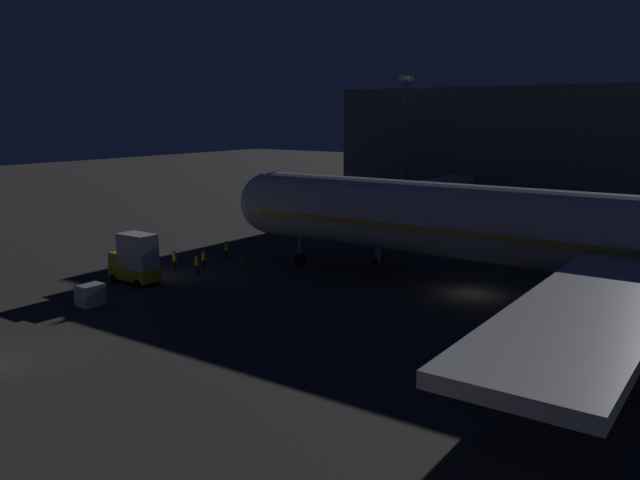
{
  "coord_description": "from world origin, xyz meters",
  "views": [
    {
      "loc": [
        48.45,
        18.81,
        14.39
      ],
      "look_at": [
        3.0,
        -13.06,
        3.5
      ],
      "focal_mm": 36.13,
      "sensor_mm": 36.0,
      "label": 1
    }
  ],
  "objects_px": {
    "airliner_at_gate": "(626,239)",
    "ground_crew_by_tug": "(197,264)",
    "baggage_container_near_belt": "(90,295)",
    "ground_crew_walking_aft": "(226,249)",
    "ground_crew_by_belt_loader": "(175,260)",
    "ground_crew_near_nose_gear": "(204,258)",
    "cargo_truck_aft": "(135,259)",
    "traffic_cone_nose_port": "(270,252)",
    "jet_bridge": "(414,196)",
    "traffic_cone_nose_starboard": "(242,260)",
    "apron_floodlight_mast": "(405,141)"
  },
  "relations": [
    {
      "from": "cargo_truck_aft",
      "to": "ground_crew_by_belt_loader",
      "type": "height_order",
      "value": "cargo_truck_aft"
    },
    {
      "from": "airliner_at_gate",
      "to": "ground_crew_by_tug",
      "type": "relative_size",
      "value": 42.32
    },
    {
      "from": "ground_crew_walking_aft",
      "to": "cargo_truck_aft",
      "type": "bearing_deg",
      "value": 0.03
    },
    {
      "from": "ground_crew_by_belt_loader",
      "to": "ground_crew_by_tug",
      "type": "height_order",
      "value": "ground_crew_by_belt_loader"
    },
    {
      "from": "apron_floodlight_mast",
      "to": "cargo_truck_aft",
      "type": "bearing_deg",
      "value": -7.84
    },
    {
      "from": "airliner_at_gate",
      "to": "ground_crew_by_tug",
      "type": "xyz_separation_m",
      "value": [
        8.15,
        -34.19,
        -4.86
      ]
    },
    {
      "from": "baggage_container_near_belt",
      "to": "ground_crew_walking_aft",
      "type": "xyz_separation_m",
      "value": [
        -17.62,
        -2.46,
        0.21
      ]
    },
    {
      "from": "airliner_at_gate",
      "to": "cargo_truck_aft",
      "type": "distance_m",
      "value": 38.79
    },
    {
      "from": "ground_crew_near_nose_gear",
      "to": "apron_floodlight_mast",
      "type": "bearing_deg",
      "value": 172.16
    },
    {
      "from": "ground_crew_walking_aft",
      "to": "traffic_cone_nose_starboard",
      "type": "distance_m",
      "value": 2.32
    },
    {
      "from": "ground_crew_near_nose_gear",
      "to": "ground_crew_by_belt_loader",
      "type": "bearing_deg",
      "value": -35.2
    },
    {
      "from": "baggage_container_near_belt",
      "to": "traffic_cone_nose_port",
      "type": "bearing_deg",
      "value": -179.28
    },
    {
      "from": "apron_floodlight_mast",
      "to": "ground_crew_by_tug",
      "type": "xyz_separation_m",
      "value": [
        33.65,
        -3.33,
        -10.1
      ]
    },
    {
      "from": "airliner_at_gate",
      "to": "ground_crew_walking_aft",
      "type": "xyz_separation_m",
      "value": [
        2.09,
        -36.23,
        -4.74
      ]
    },
    {
      "from": "traffic_cone_nose_port",
      "to": "traffic_cone_nose_starboard",
      "type": "bearing_deg",
      "value": 0.0
    },
    {
      "from": "jet_bridge",
      "to": "ground_crew_walking_aft",
      "type": "bearing_deg",
      "value": -42.84
    },
    {
      "from": "ground_crew_near_nose_gear",
      "to": "traffic_cone_nose_port",
      "type": "xyz_separation_m",
      "value": [
        -8.41,
        1.19,
        -0.71
      ]
    },
    {
      "from": "jet_bridge",
      "to": "ground_crew_by_tug",
      "type": "height_order",
      "value": "jet_bridge"
    },
    {
      "from": "traffic_cone_nose_starboard",
      "to": "ground_crew_by_tug",
      "type": "bearing_deg",
      "value": -1.44
    },
    {
      "from": "baggage_container_near_belt",
      "to": "ground_crew_by_tug",
      "type": "bearing_deg",
      "value": -177.9
    },
    {
      "from": "ground_crew_by_tug",
      "to": "ground_crew_walking_aft",
      "type": "xyz_separation_m",
      "value": [
        -6.06,
        -2.03,
        0.12
      ]
    },
    {
      "from": "airliner_at_gate",
      "to": "ground_crew_by_belt_loader",
      "type": "xyz_separation_m",
      "value": [
        8.42,
        -36.79,
        -4.71
      ]
    },
    {
      "from": "ground_crew_walking_aft",
      "to": "traffic_cone_nose_port",
      "type": "height_order",
      "value": "ground_crew_walking_aft"
    },
    {
      "from": "ground_crew_near_nose_gear",
      "to": "traffic_cone_nose_starboard",
      "type": "bearing_deg",
      "value": 163.53
    },
    {
      "from": "apron_floodlight_mast",
      "to": "traffic_cone_nose_starboard",
      "type": "relative_size",
      "value": 34.75
    },
    {
      "from": "airliner_at_gate",
      "to": "baggage_container_near_belt",
      "type": "bearing_deg",
      "value": -59.73
    },
    {
      "from": "jet_bridge",
      "to": "baggage_container_near_belt",
      "type": "relative_size",
      "value": 12.81
    },
    {
      "from": "airliner_at_gate",
      "to": "ground_crew_near_nose_gear",
      "type": "distance_m",
      "value": 36.09
    },
    {
      "from": "jet_bridge",
      "to": "ground_crew_by_tug",
      "type": "distance_m",
      "value": 24.04
    },
    {
      "from": "jet_bridge",
      "to": "traffic_cone_nose_starboard",
      "type": "distance_m",
      "value": 19.28
    },
    {
      "from": "baggage_container_near_belt",
      "to": "jet_bridge",
      "type": "bearing_deg",
      "value": 161.11
    },
    {
      "from": "ground_crew_by_belt_loader",
      "to": "traffic_cone_nose_starboard",
      "type": "height_order",
      "value": "ground_crew_by_belt_loader"
    },
    {
      "from": "ground_crew_by_tug",
      "to": "traffic_cone_nose_starboard",
      "type": "relative_size",
      "value": 3.03
    },
    {
      "from": "baggage_container_near_belt",
      "to": "ground_crew_by_tug",
      "type": "xyz_separation_m",
      "value": [
        -11.56,
        -0.42,
        0.09
      ]
    },
    {
      "from": "airliner_at_gate",
      "to": "cargo_truck_aft",
      "type": "bearing_deg",
      "value": -69.72
    },
    {
      "from": "ground_crew_near_nose_gear",
      "to": "ground_crew_by_belt_loader",
      "type": "distance_m",
      "value": 2.71
    },
    {
      "from": "traffic_cone_nose_starboard",
      "to": "traffic_cone_nose_port",
      "type": "bearing_deg",
      "value": 180.0
    },
    {
      "from": "baggage_container_near_belt",
      "to": "ground_crew_by_belt_loader",
      "type": "height_order",
      "value": "ground_crew_by_belt_loader"
    },
    {
      "from": "cargo_truck_aft",
      "to": "ground_crew_by_tug",
      "type": "distance_m",
      "value": 5.75
    },
    {
      "from": "ground_crew_near_nose_gear",
      "to": "traffic_cone_nose_starboard",
      "type": "relative_size",
      "value": 3.26
    },
    {
      "from": "ground_crew_near_nose_gear",
      "to": "traffic_cone_nose_starboard",
      "type": "height_order",
      "value": "ground_crew_near_nose_gear"
    },
    {
      "from": "airliner_at_gate",
      "to": "baggage_container_near_belt",
      "type": "distance_m",
      "value": 39.41
    },
    {
      "from": "jet_bridge",
      "to": "apron_floodlight_mast",
      "type": "height_order",
      "value": "apron_floodlight_mast"
    },
    {
      "from": "jet_bridge",
      "to": "ground_crew_near_nose_gear",
      "type": "height_order",
      "value": "jet_bridge"
    },
    {
      "from": "traffic_cone_nose_port",
      "to": "baggage_container_near_belt",
      "type": "bearing_deg",
      "value": 0.72
    },
    {
      "from": "airliner_at_gate",
      "to": "baggage_container_near_belt",
      "type": "xyz_separation_m",
      "value": [
        19.71,
        -33.77,
        -4.95
      ]
    },
    {
      "from": "ground_crew_by_belt_loader",
      "to": "cargo_truck_aft",
      "type": "bearing_deg",
      "value": 6.52
    },
    {
      "from": "baggage_container_near_belt",
      "to": "ground_crew_by_belt_loader",
      "type": "xyz_separation_m",
      "value": [
        -11.29,
        -3.02,
        0.24
      ]
    },
    {
      "from": "ground_crew_near_nose_gear",
      "to": "traffic_cone_nose_port",
      "type": "height_order",
      "value": "ground_crew_near_nose_gear"
    },
    {
      "from": "baggage_container_near_belt",
      "to": "traffic_cone_nose_starboard",
      "type": "xyz_separation_m",
      "value": [
        -17.51,
        -0.27,
        -0.55
      ]
    }
  ]
}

